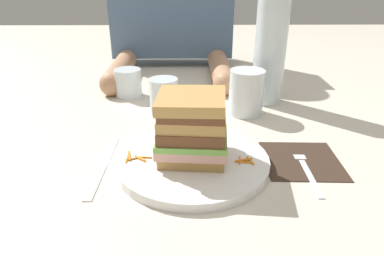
{
  "coord_description": "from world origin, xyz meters",
  "views": [
    {
      "loc": [
        0.01,
        -0.53,
        0.31
      ],
      "look_at": [
        0.01,
        0.01,
        0.06
      ],
      "focal_mm": 32.76,
      "sensor_mm": 36.0,
      "label": 1
    }
  ],
  "objects_px": {
    "water_bottle": "(271,42)",
    "empty_tumbler_0": "(164,96)",
    "main_plate": "(192,161)",
    "knife": "(102,167)",
    "empty_tumbler_1": "(128,83)",
    "sandwich": "(192,128)",
    "juice_glass": "(246,94)",
    "fork": "(305,165)",
    "napkin_dark": "(301,160)"
  },
  "relations": [
    {
      "from": "sandwich",
      "to": "empty_tumbler_0",
      "type": "bearing_deg",
      "value": 104.5
    },
    {
      "from": "sandwich",
      "to": "empty_tumbler_0",
      "type": "distance_m",
      "value": 0.24
    },
    {
      "from": "sandwich",
      "to": "napkin_dark",
      "type": "xyz_separation_m",
      "value": [
        0.19,
        0.01,
        -0.07
      ]
    },
    {
      "from": "sandwich",
      "to": "juice_glass",
      "type": "xyz_separation_m",
      "value": [
        0.12,
        0.23,
        -0.02
      ]
    },
    {
      "from": "juice_glass",
      "to": "fork",
      "type": "bearing_deg",
      "value": -74.79
    },
    {
      "from": "knife",
      "to": "fork",
      "type": "bearing_deg",
      "value": -0.78
    },
    {
      "from": "water_bottle",
      "to": "sandwich",
      "type": "bearing_deg",
      "value": -121.55
    },
    {
      "from": "main_plate",
      "to": "juice_glass",
      "type": "bearing_deg",
      "value": 61.45
    },
    {
      "from": "sandwich",
      "to": "knife",
      "type": "height_order",
      "value": "sandwich"
    },
    {
      "from": "sandwich",
      "to": "empty_tumbler_1",
      "type": "relative_size",
      "value": 1.72
    },
    {
      "from": "napkin_dark",
      "to": "empty_tumbler_1",
      "type": "xyz_separation_m",
      "value": [
        -0.35,
        0.34,
        0.03
      ]
    },
    {
      "from": "juice_glass",
      "to": "main_plate",
      "type": "bearing_deg",
      "value": -118.55
    },
    {
      "from": "sandwich",
      "to": "fork",
      "type": "height_order",
      "value": "sandwich"
    },
    {
      "from": "napkin_dark",
      "to": "water_bottle",
      "type": "distance_m",
      "value": 0.33
    },
    {
      "from": "napkin_dark",
      "to": "water_bottle",
      "type": "xyz_separation_m",
      "value": [
        -0.0,
        0.29,
        0.14
      ]
    },
    {
      "from": "sandwich",
      "to": "fork",
      "type": "distance_m",
      "value": 0.2
    },
    {
      "from": "napkin_dark",
      "to": "empty_tumbler_0",
      "type": "relative_size",
      "value": 1.64
    },
    {
      "from": "fork",
      "to": "empty_tumbler_1",
      "type": "relative_size",
      "value": 2.37
    },
    {
      "from": "knife",
      "to": "empty_tumbler_1",
      "type": "xyz_separation_m",
      "value": [
        -0.01,
        0.35,
        0.03
      ]
    },
    {
      "from": "napkin_dark",
      "to": "knife",
      "type": "relative_size",
      "value": 0.66
    },
    {
      "from": "main_plate",
      "to": "empty_tumbler_0",
      "type": "relative_size",
      "value": 3.17
    },
    {
      "from": "sandwich",
      "to": "empty_tumbler_0",
      "type": "height_order",
      "value": "sandwich"
    },
    {
      "from": "main_plate",
      "to": "water_bottle",
      "type": "relative_size",
      "value": 0.8
    },
    {
      "from": "knife",
      "to": "main_plate",
      "type": "bearing_deg",
      "value": 2.11
    },
    {
      "from": "main_plate",
      "to": "empty_tumbler_1",
      "type": "bearing_deg",
      "value": 114.38
    },
    {
      "from": "water_bottle",
      "to": "empty_tumbler_0",
      "type": "relative_size",
      "value": 3.94
    },
    {
      "from": "water_bottle",
      "to": "empty_tumbler_0",
      "type": "bearing_deg",
      "value": -163.41
    },
    {
      "from": "empty_tumbler_0",
      "to": "empty_tumbler_1",
      "type": "bearing_deg",
      "value": 129.59
    },
    {
      "from": "knife",
      "to": "empty_tumbler_1",
      "type": "bearing_deg",
      "value": 91.17
    },
    {
      "from": "fork",
      "to": "water_bottle",
      "type": "distance_m",
      "value": 0.34
    },
    {
      "from": "sandwich",
      "to": "juice_glass",
      "type": "height_order",
      "value": "sandwich"
    },
    {
      "from": "fork",
      "to": "knife",
      "type": "height_order",
      "value": "fork"
    },
    {
      "from": "knife",
      "to": "empty_tumbler_0",
      "type": "xyz_separation_m",
      "value": [
        0.09,
        0.24,
        0.04
      ]
    },
    {
      "from": "sandwich",
      "to": "fork",
      "type": "xyz_separation_m",
      "value": [
        0.19,
        -0.01,
        -0.07
      ]
    },
    {
      "from": "knife",
      "to": "water_bottle",
      "type": "distance_m",
      "value": 0.48
    },
    {
      "from": "knife",
      "to": "empty_tumbler_1",
      "type": "relative_size",
      "value": 2.86
    },
    {
      "from": "fork",
      "to": "juice_glass",
      "type": "height_order",
      "value": "juice_glass"
    },
    {
      "from": "juice_glass",
      "to": "empty_tumbler_1",
      "type": "xyz_separation_m",
      "value": [
        -0.28,
        0.12,
        -0.01
      ]
    },
    {
      "from": "main_plate",
      "to": "empty_tumbler_1",
      "type": "height_order",
      "value": "empty_tumbler_1"
    },
    {
      "from": "main_plate",
      "to": "knife",
      "type": "xyz_separation_m",
      "value": [
        -0.15,
        -0.01,
        -0.01
      ]
    },
    {
      "from": "empty_tumbler_0",
      "to": "main_plate",
      "type": "bearing_deg",
      "value": -75.41
    },
    {
      "from": "knife",
      "to": "juice_glass",
      "type": "relative_size",
      "value": 2.0
    },
    {
      "from": "main_plate",
      "to": "sandwich",
      "type": "distance_m",
      "value": 0.06
    },
    {
      "from": "main_plate",
      "to": "fork",
      "type": "bearing_deg",
      "value": -3.08
    },
    {
      "from": "sandwich",
      "to": "water_bottle",
      "type": "bearing_deg",
      "value": 58.45
    },
    {
      "from": "knife",
      "to": "sandwich",
      "type": "bearing_deg",
      "value": 1.95
    },
    {
      "from": "fork",
      "to": "empty_tumbler_0",
      "type": "relative_size",
      "value": 2.05
    },
    {
      "from": "napkin_dark",
      "to": "knife",
      "type": "xyz_separation_m",
      "value": [
        -0.34,
        -0.02,
        0.0
      ]
    },
    {
      "from": "fork",
      "to": "empty_tumbler_1",
      "type": "distance_m",
      "value": 0.5
    },
    {
      "from": "main_plate",
      "to": "water_bottle",
      "type": "height_order",
      "value": "water_bottle"
    }
  ]
}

